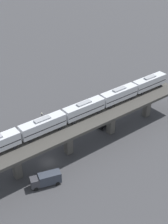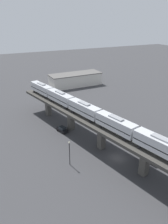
% 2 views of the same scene
% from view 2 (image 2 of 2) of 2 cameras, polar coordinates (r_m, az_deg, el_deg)
% --- Properties ---
extents(ground_plane, '(400.00, 400.00, 0.00)m').
position_cam_2_polar(ground_plane, '(61.49, 8.71, -11.77)').
color(ground_plane, '#38383A').
extents(elevated_viaduct, '(29.45, 91.45, 8.22)m').
position_cam_2_polar(elevated_viaduct, '(57.61, 9.28, -6.14)').
color(elevated_viaduct, '#393733').
rests_on(elevated_viaduct, ground).
extents(subway_train, '(17.16, 61.36, 4.45)m').
position_cam_2_polar(subway_train, '(63.47, 0.00, 0.86)').
color(subway_train, silver).
rests_on(subway_train, elevated_viaduct).
extents(street_car_black, '(3.10, 4.74, 1.89)m').
position_cam_2_polar(street_car_black, '(73.14, -5.74, -4.53)').
color(street_car_black, black).
rests_on(street_car_black, ground).
extents(delivery_truck, '(2.76, 7.33, 3.20)m').
position_cam_2_polar(delivery_truck, '(62.66, 15.93, -9.81)').
color(delivery_truck, '#333338').
rests_on(delivery_truck, ground).
extents(street_lamp, '(0.44, 0.44, 6.94)m').
position_cam_2_polar(street_lamp, '(56.19, -3.81, -10.21)').
color(street_lamp, black).
rests_on(street_lamp, ground).
extents(warehouse_building, '(28.81, 10.92, 6.80)m').
position_cam_2_polar(warehouse_building, '(121.67, -2.24, 8.47)').
color(warehouse_building, beige).
rests_on(warehouse_building, ground).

